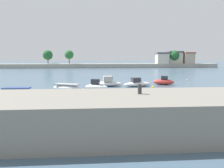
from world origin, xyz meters
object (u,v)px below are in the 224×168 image
moored_boat_4 (137,83)px  mooring_buoy_1 (187,80)px  moored_boat_0 (17,92)px  moored_boat_1 (67,88)px  mooring_bollard (140,89)px  moored_boat_3 (107,83)px  mooring_buoy_2 (153,87)px  moored_boat_5 (164,81)px  moored_boat_2 (96,87)px  mooring_buoy_0 (140,81)px

moored_boat_4 → mooring_buoy_1: (12.41, 7.83, -0.39)m
moored_boat_0 → moored_boat_1: (6.41, 2.58, 0.06)m
moored_boat_4 → mooring_buoy_1: size_ratio=18.95×
mooring_bollard → mooring_buoy_1: 34.04m
moored_boat_3 → mooring_buoy_2: moored_boat_3 is taller
moored_boat_3 → moored_boat_5: (10.53, 1.13, 0.01)m
moored_boat_1 → moored_boat_2: size_ratio=1.24×
moored_boat_4 → mooring_buoy_1: moored_boat_4 is taller
mooring_buoy_1 → mooring_bollard: bearing=-119.0°
moored_boat_4 → mooring_buoy_0: moored_boat_4 is taller
moored_boat_2 → moored_boat_5: bearing=46.2°
moored_boat_3 → mooring_buoy_0: 9.50m
moored_boat_2 → moored_boat_4: (7.10, 3.76, -0.07)m
mooring_buoy_1 → mooring_buoy_0: bearing=-174.8°
moored_boat_5 → mooring_buoy_0: 6.06m
moored_boat_2 → mooring_buoy_0: (9.08, 10.65, -0.42)m
mooring_bollard → moored_boat_2: (-3.06, 18.07, -2.37)m
moored_boat_1 → moored_boat_0: bearing=-134.7°
mooring_buoy_2 → moored_boat_0: bearing=-167.3°
moored_boat_5 → mooring_bollard: bearing=-92.9°
moored_boat_2 → moored_boat_3: size_ratio=0.71×
mooring_bollard → moored_boat_2: mooring_bollard is taller
moored_boat_3 → moored_boat_5: bearing=3.2°
moored_boat_3 → mooring_buoy_2: 8.05m
mooring_bollard → moored_boat_5: bearing=68.5°
mooring_buoy_1 → mooring_buoy_2: size_ratio=0.66×
moored_boat_3 → mooring_buoy_1: 19.02m
moored_boat_1 → moored_boat_5: bearing=44.3°
moored_boat_5 → mooring_buoy_1: 9.31m
moored_boat_1 → mooring_buoy_1: 26.89m
moored_boat_1 → mooring_buoy_2: (13.51, 1.89, -0.35)m
moored_boat_0 → mooring_buoy_2: moored_boat_0 is taller
mooring_buoy_1 → moored_boat_5: bearing=-139.8°
mooring_bollard → moored_boat_4: (4.04, 21.84, -2.44)m
moored_boat_5 → mooring_buoy_2: size_ratio=9.48×
moored_boat_1 → mooring_buoy_1: bearing=50.8°
mooring_buoy_1 → moored_boat_3: bearing=-158.0°
moored_boat_0 → moored_boat_1: bearing=23.7°
mooring_bollard → mooring_buoy_0: size_ratio=1.89×
mooring_bollard → mooring_buoy_2: (6.10, 19.16, -2.75)m
moored_boat_1 → mooring_buoy_2: 13.65m
moored_boat_5 → mooring_buoy_1: bearing=58.8°
moored_boat_3 → mooring_buoy_1: bearing=19.1°
moored_boat_2 → mooring_buoy_2: 9.23m
moored_boat_2 → mooring_buoy_1: 22.70m
moored_boat_0 → moored_boat_3: (12.63, 7.86, 0.10)m
mooring_buoy_0 → moored_boat_3: bearing=-139.4°
mooring_buoy_0 → moored_boat_1: bearing=-139.5°
moored_boat_3 → mooring_buoy_0: size_ratio=14.91×
moored_boat_4 → moored_boat_2: bearing=-167.2°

